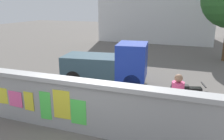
# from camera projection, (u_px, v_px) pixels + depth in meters

# --- Properties ---
(ground) EXTENTS (60.00, 60.00, 0.00)m
(ground) POSITION_uv_depth(u_px,v_px,m) (149.00, 65.00, 13.63)
(ground) COLOR #605B56
(poster_wall) EXTENTS (6.72, 0.42, 1.51)m
(poster_wall) POSITION_uv_depth(u_px,v_px,m) (91.00, 107.00, 6.20)
(poster_wall) COLOR #9A9A9A
(poster_wall) RESTS_ON ground
(auto_rickshaw_truck) EXTENTS (3.77, 1.97, 1.85)m
(auto_rickshaw_truck) POSITION_uv_depth(u_px,v_px,m) (109.00, 64.00, 10.12)
(auto_rickshaw_truck) COLOR black
(auto_rickshaw_truck) RESTS_ON ground
(motorcycle) EXTENTS (1.87, 0.70, 0.87)m
(motorcycle) POSITION_uv_depth(u_px,v_px,m) (184.00, 95.00, 7.86)
(motorcycle) COLOR black
(motorcycle) RESTS_ON ground
(bicycle_near) EXTENTS (1.66, 0.58, 0.95)m
(bicycle_near) POSITION_uv_depth(u_px,v_px,m) (42.00, 96.00, 8.05)
(bicycle_near) COLOR black
(bicycle_near) RESTS_ON ground
(person_walking) EXTENTS (0.45, 0.45, 1.62)m
(person_walking) POSITION_uv_depth(u_px,v_px,m) (177.00, 96.00, 6.37)
(person_walking) COLOR #3F994C
(person_walking) RESTS_ON ground
(building_background) EXTENTS (10.47, 6.71, 7.31)m
(building_background) POSITION_uv_depth(u_px,v_px,m) (159.00, 1.00, 22.51)
(building_background) COLOR silver
(building_background) RESTS_ON ground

